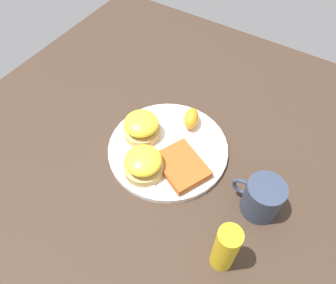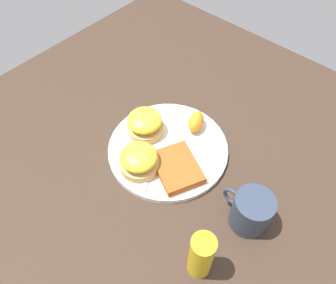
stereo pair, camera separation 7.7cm
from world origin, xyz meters
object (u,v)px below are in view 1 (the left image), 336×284
at_px(hashbrown_patty, 181,166).
at_px(fork, 150,146).
at_px(condiment_bottle, 225,249).
at_px(orange_wedge, 191,119).
at_px(sandwich_benedict_left, 142,125).
at_px(sandwich_benedict_right, 143,164).
at_px(cup, 262,198).

height_order(hashbrown_patty, fork, hashbrown_patty).
relative_size(fork, condiment_bottle, 1.54).
bearing_deg(orange_wedge, sandwich_benedict_left, 45.40).
relative_size(hashbrown_patty, condiment_bottle, 0.89).
bearing_deg(orange_wedge, sandwich_benedict_right, 83.05).
distance_m(sandwich_benedict_right, condiment_bottle, 0.25).
distance_m(hashbrown_patty, fork, 0.10).
distance_m(sandwich_benedict_left, condiment_bottle, 0.35).
bearing_deg(cup, orange_wedge, -26.88).
bearing_deg(fork, sandwich_benedict_right, 112.38).
xyz_separation_m(sandwich_benedict_left, orange_wedge, (-0.09, -0.09, -0.01)).
distance_m(sandwich_benedict_right, fork, 0.07).
bearing_deg(orange_wedge, hashbrown_patty, 110.42).
distance_m(fork, cup, 0.28).
relative_size(sandwich_benedict_right, fork, 0.45).
bearing_deg(cup, hashbrown_patty, 2.71).
xyz_separation_m(fork, cup, (-0.28, 0.00, 0.03)).
relative_size(hashbrown_patty, cup, 1.06).
relative_size(orange_wedge, cup, 0.55).
bearing_deg(sandwich_benedict_left, sandwich_benedict_right, 125.88).
relative_size(fork, cup, 1.83).
bearing_deg(cup, sandwich_benedict_left, -5.48).
xyz_separation_m(sandwich_benedict_left, fork, (-0.04, 0.03, -0.03)).
bearing_deg(cup, condiment_bottle, 83.29).
relative_size(sandwich_benedict_left, sandwich_benedict_right, 1.00).
bearing_deg(orange_wedge, fork, 67.24).
height_order(orange_wedge, condiment_bottle, condiment_bottle).
bearing_deg(condiment_bottle, sandwich_benedict_right, -19.34).
height_order(sandwich_benedict_left, condiment_bottle, condiment_bottle).
bearing_deg(sandwich_benedict_right, hashbrown_patty, -143.97).
xyz_separation_m(hashbrown_patty, condiment_bottle, (-0.17, 0.13, 0.04)).
relative_size(sandwich_benedict_left, cup, 0.83).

